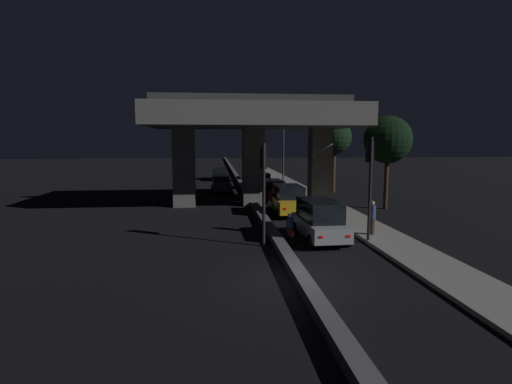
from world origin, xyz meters
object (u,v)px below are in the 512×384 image
(car_taxi_yellow_second, at_px, (288,199))
(car_dark_red_fourth, at_px, (261,180))
(pedestrian_on_sidewalk, at_px, (372,218))
(car_black_third, at_px, (272,189))
(traffic_light_left_of_median, at_px, (264,176))
(street_lamp, at_px, (281,143))
(traffic_light_right_of_median, at_px, (370,171))
(motorcycle_blue_filtering_far, at_px, (256,188))
(car_black_fifth, at_px, (254,174))
(car_grey_lead_oncoming, at_px, (221,184))
(car_black_second_oncoming, at_px, (220,173))
(motorcycle_red_filtering_near, at_px, (290,230))
(car_silver_lead, at_px, (319,219))
(motorcycle_white_filtering_mid, at_px, (271,202))

(car_taxi_yellow_second, relative_size, car_dark_red_fourth, 1.07)
(pedestrian_on_sidewalk, bearing_deg, car_black_third, 101.86)
(traffic_light_left_of_median, height_order, street_lamp, street_lamp)
(traffic_light_right_of_median, distance_m, motorcycle_blue_filtering_far, 17.56)
(street_lamp, distance_m, car_black_fifth, 5.62)
(car_grey_lead_oncoming, height_order, motorcycle_blue_filtering_far, car_grey_lead_oncoming)
(street_lamp, relative_size, car_black_fifth, 1.63)
(car_black_second_oncoming, relative_size, pedestrian_on_sidewalk, 2.91)
(motorcycle_red_filtering_near, bearing_deg, traffic_light_left_of_median, 105.02)
(car_silver_lead, relative_size, motorcycle_red_filtering_near, 2.30)
(motorcycle_white_filtering_mid, bearing_deg, pedestrian_on_sidewalk, -157.45)
(street_lamp, relative_size, motorcycle_white_filtering_mid, 4.01)
(car_silver_lead, xyz_separation_m, motorcycle_red_filtering_near, (-1.51, -0.44, -0.40))
(car_taxi_yellow_second, xyz_separation_m, car_black_second_oncoming, (-4.14, 24.21, -0.18))
(pedestrian_on_sidewalk, bearing_deg, motorcycle_white_filtering_mid, 116.80)
(car_silver_lead, distance_m, car_taxi_yellow_second, 6.87)
(traffic_light_left_of_median, xyz_separation_m, car_black_fifth, (2.49, 29.68, -2.39))
(pedestrian_on_sidewalk, bearing_deg, car_grey_lead_oncoming, 110.97)
(traffic_light_left_of_median, distance_m, car_taxi_yellow_second, 8.35)
(car_black_second_oncoming, xyz_separation_m, motorcycle_blue_filtering_far, (2.96, -14.86, -0.18))
(motorcycle_white_filtering_mid, relative_size, motorcycle_blue_filtering_far, 1.06)
(traffic_light_right_of_median, xyz_separation_m, motorcycle_blue_filtering_far, (-3.52, 16.98, -2.75))
(traffic_light_left_of_median, relative_size, pedestrian_on_sidewalk, 2.79)
(motorcycle_red_filtering_near, bearing_deg, car_taxi_yellow_second, -8.97)
(street_lamp, relative_size, motorcycle_red_filtering_near, 4.03)
(motorcycle_white_filtering_mid, bearing_deg, car_black_fifth, -6.68)
(car_grey_lead_oncoming, height_order, pedestrian_on_sidewalk, pedestrian_on_sidewalk)
(car_black_third, bearing_deg, car_black_fifth, -2.18)
(car_silver_lead, bearing_deg, street_lamp, -7.22)
(car_silver_lead, height_order, car_black_third, car_silver_lead)
(traffic_light_left_of_median, bearing_deg, car_black_fifth, 85.20)
(motorcycle_white_filtering_mid, bearing_deg, motorcycle_red_filtering_near, 173.61)
(traffic_light_left_of_median, bearing_deg, car_grey_lead_oncoming, 94.66)
(car_black_third, distance_m, car_black_second_oncoming, 17.34)
(street_lamp, bearing_deg, traffic_light_right_of_median, -90.59)
(car_silver_lead, xyz_separation_m, motorcycle_white_filtering_mid, (-1.20, 7.91, -0.37))
(car_grey_lead_oncoming, bearing_deg, car_silver_lead, 11.95)
(car_silver_lead, xyz_separation_m, car_black_second_oncoming, (-4.38, 31.08, -0.22))
(motorcycle_red_filtering_near, distance_m, motorcycle_white_filtering_mid, 8.36)
(traffic_light_right_of_median, xyz_separation_m, car_silver_lead, (-2.10, 0.77, -2.35))
(traffic_light_right_of_median, height_order, street_lamp, street_lamp)
(car_black_third, height_order, car_dark_red_fourth, car_black_third)
(traffic_light_right_of_median, height_order, car_silver_lead, traffic_light_right_of_median)
(traffic_light_right_of_median, distance_m, motorcycle_red_filtering_near, 4.55)
(car_dark_red_fourth, bearing_deg, motorcycle_white_filtering_mid, 173.65)
(street_lamp, height_order, car_black_second_oncoming, street_lamp)
(car_black_third, bearing_deg, pedestrian_on_sidewalk, -170.55)
(motorcycle_white_filtering_mid, bearing_deg, car_black_second_oncoming, 3.57)
(car_dark_red_fourth, distance_m, pedestrian_on_sidewalk, 21.95)
(motorcycle_white_filtering_mid, distance_m, pedestrian_on_sidewalk, 8.65)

